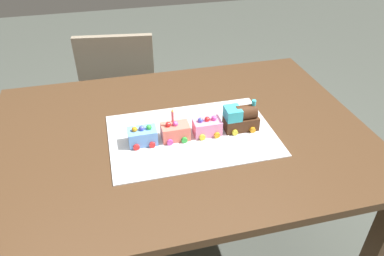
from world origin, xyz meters
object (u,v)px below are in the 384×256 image
at_px(dining_table, 180,153).
at_px(cake_car_caboose_bubblegum, 207,127).
at_px(chair, 121,92).
at_px(birthday_candle, 173,115).
at_px(cake_car_gondola_sky_blue, 143,136).
at_px(cake_locomotive, 241,118).
at_px(cake_car_flatbed_coral, 175,131).

bearing_deg(dining_table, cake_car_caboose_bubblegum, 155.27).
bearing_deg(cake_car_caboose_bubblegum, dining_table, -24.73).
relative_size(chair, birthday_candle, 15.67).
xyz_separation_m(cake_car_caboose_bubblegum, cake_car_gondola_sky_blue, (0.24, 0.00, 0.00)).
distance_m(cake_locomotive, cake_car_gondola_sky_blue, 0.37).
xyz_separation_m(dining_table, cake_car_gondola_sky_blue, (0.14, 0.04, 0.14)).
bearing_deg(cake_locomotive, cake_car_gondola_sky_blue, 0.00).
relative_size(chair, cake_car_gondola_sky_blue, 8.60).
bearing_deg(cake_car_gondola_sky_blue, dining_table, -163.22).
height_order(cake_car_caboose_bubblegum, birthday_candle, birthday_candle).
relative_size(cake_car_gondola_sky_blue, birthday_candle, 1.82).
distance_m(cake_car_caboose_bubblegum, cake_car_flatbed_coral, 0.12).
distance_m(dining_table, cake_car_flatbed_coral, 0.15).
height_order(dining_table, cake_car_caboose_bubblegum, cake_car_caboose_bubblegum).
bearing_deg(cake_locomotive, birthday_candle, 0.00).
bearing_deg(cake_car_flatbed_coral, cake_car_caboose_bubblegum, 180.00).
height_order(chair, cake_car_gondola_sky_blue, chair).
relative_size(cake_car_caboose_bubblegum, cake_car_gondola_sky_blue, 1.00).
distance_m(dining_table, chair, 0.87).
xyz_separation_m(dining_table, cake_car_flatbed_coral, (0.03, 0.04, 0.14)).
height_order(cake_locomotive, cake_car_flatbed_coral, cake_locomotive).
bearing_deg(cake_car_flatbed_coral, chair, -80.49).
height_order(cake_locomotive, cake_car_caboose_bubblegum, cake_locomotive).
height_order(cake_car_flatbed_coral, birthday_candle, birthday_candle).
bearing_deg(birthday_candle, dining_table, -127.38).
distance_m(cake_car_flatbed_coral, cake_car_gondola_sky_blue, 0.12).
bearing_deg(birthday_candle, chair, -80.98).
xyz_separation_m(cake_car_flatbed_coral, cake_car_gondola_sky_blue, (0.12, 0.00, 0.00)).
height_order(dining_table, chair, chair).
xyz_separation_m(dining_table, cake_locomotive, (-0.22, 0.04, 0.16)).
relative_size(cake_car_caboose_bubblegum, birthday_candle, 1.82).
bearing_deg(cake_car_gondola_sky_blue, cake_locomotive, -180.00).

